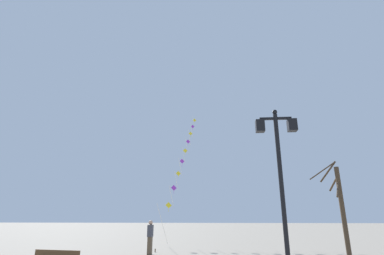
{
  "coord_description": "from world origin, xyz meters",
  "views": [
    {
      "loc": [
        0.85,
        -0.41,
        1.88
      ],
      "look_at": [
        -0.7,
        17.58,
        7.52
      ],
      "focal_mm": 26.86,
      "sensor_mm": 36.0,
      "label": 1
    }
  ],
  "objects_px": {
    "twin_lantern_lamp_post": "(279,159)",
    "kite_train": "(183,157)",
    "bare_tree": "(341,206)",
    "kite_flyer": "(150,236)"
  },
  "relations": [
    {
      "from": "twin_lantern_lamp_post",
      "to": "kite_flyer",
      "type": "xyz_separation_m",
      "value": [
        -5.6,
        6.78,
        -2.75
      ]
    },
    {
      "from": "twin_lantern_lamp_post",
      "to": "bare_tree",
      "type": "relative_size",
      "value": 1.15
    },
    {
      "from": "twin_lantern_lamp_post",
      "to": "kite_train",
      "type": "bearing_deg",
      "value": 106.77
    },
    {
      "from": "kite_train",
      "to": "bare_tree",
      "type": "height_order",
      "value": "kite_train"
    },
    {
      "from": "kite_train",
      "to": "bare_tree",
      "type": "bearing_deg",
      "value": -50.15
    },
    {
      "from": "kite_train",
      "to": "kite_flyer",
      "type": "height_order",
      "value": "kite_train"
    },
    {
      "from": "twin_lantern_lamp_post",
      "to": "bare_tree",
      "type": "distance_m",
      "value": 7.19
    },
    {
      "from": "twin_lantern_lamp_post",
      "to": "kite_train",
      "type": "xyz_separation_m",
      "value": [
        -5.01,
        16.64,
        3.52
      ]
    },
    {
      "from": "twin_lantern_lamp_post",
      "to": "kite_train",
      "type": "height_order",
      "value": "kite_train"
    },
    {
      "from": "kite_train",
      "to": "kite_flyer",
      "type": "distance_m",
      "value": 11.7
    }
  ]
}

